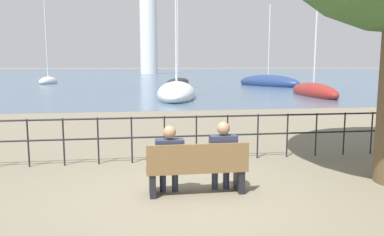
% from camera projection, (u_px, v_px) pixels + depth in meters
% --- Properties ---
extents(ground_plane, '(1000.00, 1000.00, 0.00)m').
position_uv_depth(ground_plane, '(196.00, 193.00, 6.43)').
color(ground_plane, '#7A705B').
extents(harbor_water, '(600.00, 300.00, 0.01)m').
position_uv_depth(harbor_water, '(136.00, 71.00, 164.94)').
color(harbor_water, '#47607A').
rests_on(harbor_water, ground_plane).
extents(park_bench, '(1.71, 0.45, 0.90)m').
position_uv_depth(park_bench, '(197.00, 170.00, 6.31)').
color(park_bench, brown).
rests_on(park_bench, ground_plane).
extents(seated_person_left, '(0.47, 0.35, 1.19)m').
position_uv_depth(seated_person_left, '(170.00, 156.00, 6.29)').
color(seated_person_left, '#2D3347').
rests_on(seated_person_left, ground_plane).
extents(seated_person_right, '(0.46, 0.35, 1.23)m').
position_uv_depth(seated_person_right, '(223.00, 153.00, 6.42)').
color(seated_person_right, '#2D3347').
rests_on(seated_person_right, ground_plane).
extents(promenade_railing, '(12.50, 0.04, 1.05)m').
position_uv_depth(promenade_railing, '(181.00, 131.00, 8.50)').
color(promenade_railing, black).
rests_on(promenade_railing, ground_plane).
extents(sailboat_0, '(5.91, 9.13, 9.26)m').
position_uv_depth(sailboat_0, '(268.00, 83.00, 41.16)').
color(sailboat_0, navy).
rests_on(sailboat_0, ground_plane).
extents(sailboat_1, '(2.29, 7.82, 12.09)m').
position_uv_depth(sailboat_1, '(313.00, 91.00, 27.46)').
color(sailboat_1, maroon).
rests_on(sailboat_1, ground_plane).
extents(sailboat_3, '(2.07, 5.34, 12.36)m').
position_uv_depth(sailboat_3, '(48.00, 81.00, 46.70)').
color(sailboat_3, silver).
rests_on(sailboat_3, ground_plane).
extents(sailboat_4, '(3.83, 8.96, 10.35)m').
position_uv_depth(sailboat_4, '(176.00, 93.00, 25.55)').
color(sailboat_4, white).
rests_on(sailboat_4, ground_plane).
extents(sailboat_5, '(4.68, 7.91, 11.41)m').
position_uv_depth(sailboat_5, '(178.00, 81.00, 46.26)').
color(sailboat_5, black).
rests_on(sailboat_5, ground_plane).
extents(harbor_lighthouse, '(4.91, 4.91, 26.36)m').
position_uv_depth(harbor_lighthouse, '(149.00, 30.00, 105.56)').
color(harbor_lighthouse, white).
rests_on(harbor_lighthouse, ground_plane).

